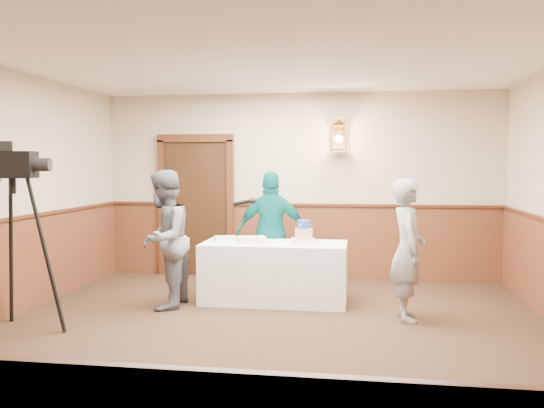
{
  "coord_description": "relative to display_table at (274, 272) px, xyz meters",
  "views": [
    {
      "loc": [
        0.92,
        -5.17,
        1.74
      ],
      "look_at": [
        -0.14,
        1.7,
        1.25
      ],
      "focal_mm": 38.0,
      "sensor_mm": 36.0,
      "label": 1
    }
  ],
  "objects": [
    {
      "name": "room_shell",
      "position": [
        0.09,
        -1.45,
        1.15
      ],
      "size": [
        6.02,
        7.02,
        2.81
      ],
      "color": "#C2AE91",
      "rests_on": "ground"
    },
    {
      "name": "baker",
      "position": [
        1.58,
        -0.6,
        0.41
      ],
      "size": [
        0.42,
        0.6,
        1.57
      ],
      "primitive_type": "imported",
      "rotation": [
        0.0,
        0.0,
        1.65
      ],
      "color": "gray",
      "rests_on": "ground"
    },
    {
      "name": "display_table",
      "position": [
        0.0,
        0.0,
        0.0
      ],
      "size": [
        1.8,
        0.8,
        0.75
      ],
      "primitive_type": "cube",
      "color": "silver",
      "rests_on": "ground"
    },
    {
      "name": "ground",
      "position": [
        0.14,
        -1.9,
        -0.38
      ],
      "size": [
        7.0,
        7.0,
        0.0
      ],
      "primitive_type": "plane",
      "color": "#321F13",
      "rests_on": "ground"
    },
    {
      "name": "sheet_cake_yellow",
      "position": [
        -0.29,
        -0.01,
        0.41
      ],
      "size": [
        0.41,
        0.36,
        0.07
      ],
      "primitive_type": "cube",
      "rotation": [
        0.0,
        0.0,
        0.33
      ],
      "color": "#FFDD98",
      "rests_on": "display_table"
    },
    {
      "name": "assistant_p",
      "position": [
        -0.12,
        0.55,
        0.44
      ],
      "size": [
        0.98,
        0.46,
        1.63
      ],
      "primitive_type": "imported",
      "rotation": [
        0.0,
        0.0,
        3.21
      ],
      "color": "#075755",
      "rests_on": "ground"
    },
    {
      "name": "tv_camera_rig",
      "position": [
        -2.43,
        -1.72,
        0.46
      ],
      "size": [
        0.73,
        0.68,
        1.86
      ],
      "rotation": [
        0.0,
        0.0,
        0.16
      ],
      "color": "black",
      "rests_on": "ground"
    },
    {
      "name": "interviewer",
      "position": [
        -1.27,
        -0.49,
        0.46
      ],
      "size": [
        1.48,
        0.81,
        1.66
      ],
      "rotation": [
        0.0,
        0.0,
        -1.58
      ],
      "color": "#5A5B65",
      "rests_on": "ground"
    },
    {
      "name": "tiered_cake",
      "position": [
        0.36,
        0.04,
        0.49
      ],
      "size": [
        0.33,
        0.33,
        0.28
      ],
      "rotation": [
        0.0,
        0.0,
        0.24
      ],
      "color": "beige",
      "rests_on": "display_table"
    },
    {
      "name": "sheet_cake_green",
      "position": [
        -0.64,
        0.06,
        0.41
      ],
      "size": [
        0.32,
        0.3,
        0.06
      ],
      "primitive_type": "cube",
      "rotation": [
        0.0,
        0.0,
        0.4
      ],
      "color": "#B6EFA8",
      "rests_on": "display_table"
    }
  ]
}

